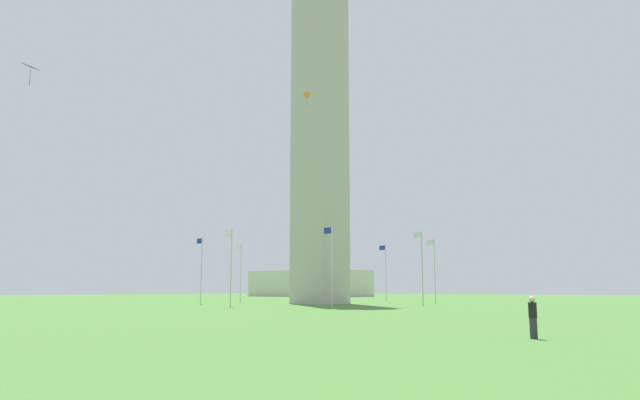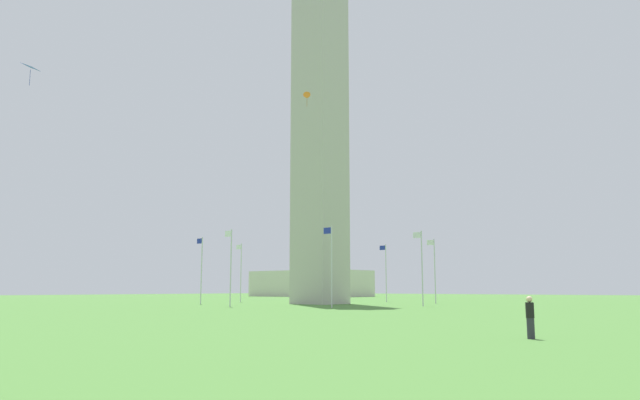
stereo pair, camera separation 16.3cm
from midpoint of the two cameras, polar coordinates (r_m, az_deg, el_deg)
ground_plane at (r=75.25m, az=0.06°, el=-9.99°), size 260.00×260.00×0.00m
obelisk_monument at (r=78.61m, az=0.06°, el=8.38°), size 5.45×5.45×49.57m
flagpole_n at (r=85.64m, az=-7.59°, el=-6.70°), size 1.12×0.14×8.29m
flagpole_ne at (r=75.57m, az=-11.31°, el=-6.38°), size 1.12×0.14×8.29m
flagpole_e at (r=64.74m, az=-8.54°, el=-6.12°), size 1.12×0.14×8.29m
flagpole_se at (r=60.56m, az=1.16°, el=-6.05°), size 1.12×0.14×8.29m
flagpole_s at (r=66.68m, az=9.83°, el=-6.15°), size 1.12×0.14×8.29m
flagpole_sw at (r=77.91m, az=11.02°, el=-6.44°), size 1.12×0.14×8.29m
flagpole_w at (r=87.11m, az=6.40°, el=-6.75°), size 1.12×0.14×8.29m
flagpole_nw at (r=90.07m, az=-0.74°, el=-6.86°), size 1.12×0.14×8.29m
person_black_shirt at (r=24.83m, az=19.77°, el=-10.62°), size 0.32×0.32×1.64m
kite_blue_diamond at (r=71.93m, az=-26.04°, el=11.39°), size 1.90×1.95×2.36m
kite_orange_delta at (r=69.35m, az=-1.20°, el=9.93°), size 1.27×1.29×1.70m
distant_building at (r=145.08m, az=-0.91°, el=-8.06°), size 27.85×14.78×6.13m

